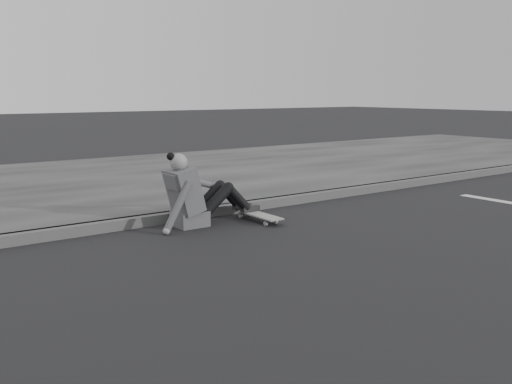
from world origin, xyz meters
TOP-DOWN VIEW (x-y plane):
  - ground at (0.00, 0.00)m, footprint 80.00×80.00m
  - curb at (0.00, 2.58)m, footprint 24.00×0.16m
  - sidewalk at (0.00, 5.60)m, footprint 24.00×6.00m
  - skateboard at (-0.46, 2.00)m, footprint 0.20×0.78m
  - seated_woman at (-1.20, 2.25)m, footprint 1.38×0.46m

SIDE VIEW (x-z plane):
  - ground at x=0.00m, z-range 0.00..0.00m
  - curb at x=0.00m, z-range 0.00..0.12m
  - sidewalk at x=0.00m, z-range 0.00..0.12m
  - skateboard at x=-0.46m, z-range 0.03..0.12m
  - seated_woman at x=-1.20m, z-range -0.08..0.80m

